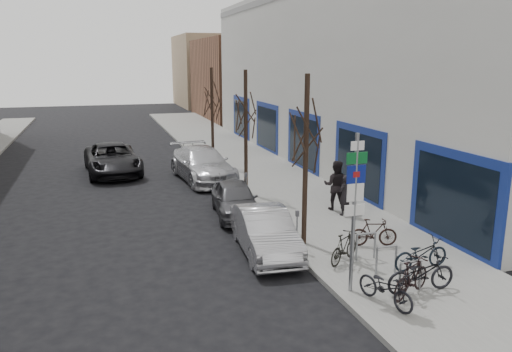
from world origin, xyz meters
TOP-DOWN VIEW (x-y plane):
  - ground at (0.00, 0.00)m, footprint 120.00×120.00m
  - sidewalk_east at (4.50, 10.00)m, footprint 5.00×70.00m
  - commercial_building at (17.00, 16.00)m, footprint 20.00×32.00m
  - brick_building_far at (13.00, 40.00)m, footprint 12.00×14.00m
  - tan_building_far at (13.50, 55.00)m, footprint 13.00×12.00m
  - highway_sign_pole at (2.40, -0.01)m, footprint 0.55×0.10m
  - bike_rack at (3.80, 0.60)m, footprint 0.66×2.26m
  - tree_near at (2.60, 3.50)m, footprint 1.80×1.80m
  - tree_mid at (2.60, 10.00)m, footprint 1.80×1.80m
  - tree_far at (2.60, 16.50)m, footprint 1.80×1.80m
  - meter_front at (2.15, 3.00)m, footprint 0.10×0.08m
  - meter_mid at (2.15, 8.50)m, footprint 0.10×0.08m
  - meter_back at (2.15, 14.00)m, footprint 0.10×0.08m
  - bike_near_left at (2.84, -0.91)m, footprint 0.97×1.73m
  - bike_near_right at (3.68, -0.72)m, footprint 1.68×1.17m
  - bike_mid_curb at (4.92, 0.61)m, footprint 1.78×0.63m
  - bike_mid_inner at (3.09, 1.71)m, footprint 1.51×1.23m
  - bike_far_curb at (4.05, -0.60)m, footprint 1.90×0.61m
  - bike_far_inner at (4.59, 2.59)m, footprint 1.57×0.87m
  - parked_car_front at (1.27, 3.46)m, footprint 1.79×4.32m
  - parked_car_mid at (1.40, 7.44)m, footprint 1.99×4.07m
  - parked_car_back at (1.40, 13.60)m, footprint 2.82×5.82m
  - lane_car at (-2.84, 16.53)m, footprint 3.02×5.87m
  - pedestrian_near at (5.23, 5.81)m, footprint 0.67×0.58m
  - pedestrian_far at (5.23, 6.56)m, footprint 0.88×0.81m

SIDE VIEW (x-z plane):
  - ground at x=0.00m, z-range 0.00..0.00m
  - sidewalk_east at x=4.50m, z-range 0.00..0.15m
  - bike_far_inner at x=4.59m, z-range 0.15..1.06m
  - bike_mid_inner at x=3.09m, z-range 0.15..1.07m
  - bike_near_right at x=3.68m, z-range 0.15..1.14m
  - bike_near_left at x=2.84m, z-range 0.15..1.16m
  - bike_rack at x=3.80m, z-range 0.24..1.07m
  - parked_car_mid at x=1.40m, z-range 0.00..1.34m
  - bike_mid_curb at x=4.92m, z-range 0.15..1.22m
  - parked_car_front at x=1.27m, z-range 0.00..1.39m
  - bike_far_curb at x=4.05m, z-range 0.15..1.30m
  - lane_car at x=-2.84m, z-range 0.00..1.59m
  - parked_car_back at x=1.40m, z-range 0.00..1.63m
  - meter_front at x=2.15m, z-range 0.28..1.55m
  - meter_mid at x=2.15m, z-range 0.28..1.55m
  - meter_back at x=2.15m, z-range 0.28..1.55m
  - pedestrian_near at x=5.23m, z-range 0.15..1.69m
  - pedestrian_far at x=5.23m, z-range 0.15..2.13m
  - highway_sign_pole at x=2.40m, z-range 0.36..4.56m
  - brick_building_far at x=13.00m, z-range 0.00..8.00m
  - tree_near at x=2.60m, z-range 1.35..6.85m
  - tree_mid at x=2.60m, z-range 1.35..6.85m
  - tree_far at x=2.60m, z-range 1.35..6.85m
  - tan_building_far at x=13.50m, z-range 0.00..9.00m
  - commercial_building at x=17.00m, z-range 0.00..10.00m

